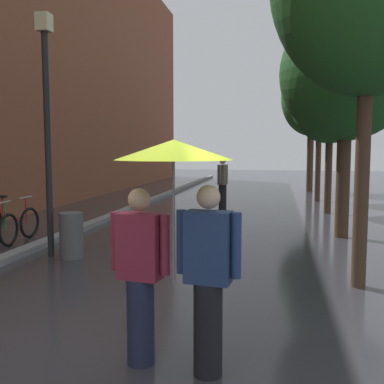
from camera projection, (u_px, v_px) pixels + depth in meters
ground_plane at (107, 357)px, 4.29m from camera, size 80.00×80.00×0.00m
kerb_strip at (130, 208)px, 14.66m from camera, size 0.30×36.00×0.12m
street_tree_1 at (346, 74)px, 9.85m from camera, size 2.97×2.97×5.25m
street_tree_2 at (330, 106)px, 13.68m from camera, size 2.35×2.35×4.56m
street_tree_3 at (320, 101)px, 16.87m from camera, size 2.21×2.21×5.20m
street_tree_4 at (312, 98)px, 20.75m from camera, size 2.84×2.84×6.31m
parked_bicycle_3 at (10, 221)px, 10.21m from camera, size 1.12×0.77×0.96m
couple_under_umbrella at (174, 222)px, 3.95m from camera, size 1.24×1.06×2.11m
street_lamp_post at (47, 118)px, 8.12m from camera, size 0.24×0.24×4.47m
litter_bin at (71, 235)px, 8.20m from camera, size 0.44×0.44×0.85m
pedestrian_walking_midground at (223, 184)px, 14.46m from camera, size 0.31×0.58×1.75m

